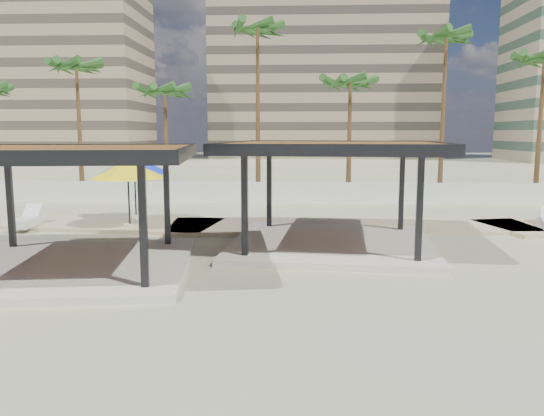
% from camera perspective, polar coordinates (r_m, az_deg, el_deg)
% --- Properties ---
extents(ground, '(200.00, 200.00, 0.00)m').
position_cam_1_polar(ground, '(17.09, 3.90, -6.24)').
color(ground, '#CBBA86').
rests_on(ground, ground).
extents(promenade, '(44.45, 7.97, 0.24)m').
position_cam_1_polar(promenade, '(24.69, 8.20, -1.71)').
color(promenade, '#C6B284').
rests_on(promenade, ground).
extents(boundary_wall, '(56.00, 0.30, 1.20)m').
position_cam_1_polar(boundary_wall, '(32.76, 3.37, 1.71)').
color(boundary_wall, silver).
rests_on(boundary_wall, ground).
extents(building_west, '(34.00, 16.00, 32.40)m').
position_cam_1_polar(building_west, '(94.90, -24.07, 14.07)').
color(building_west, '#937F60').
rests_on(building_west, ground).
extents(building_mid, '(38.00, 16.00, 30.40)m').
position_cam_1_polar(building_mid, '(95.19, 5.52, 14.09)').
color(building_mid, '#847259').
rests_on(building_mid, ground).
extents(pavilion_central, '(8.35, 8.35, 3.90)m').
position_cam_1_polar(pavilion_central, '(19.70, 6.54, 2.50)').
color(pavilion_central, beige).
rests_on(pavilion_central, ground).
extents(pavilion_west, '(8.46, 8.46, 3.82)m').
position_cam_1_polar(pavilion_west, '(17.28, -21.30, 1.08)').
color(pavilion_west, beige).
rests_on(pavilion_west, ground).
extents(umbrella_b, '(3.99, 3.99, 2.90)m').
position_cam_1_polar(umbrella_b, '(23.56, -15.26, 4.02)').
color(umbrella_b, beige).
rests_on(umbrella_b, promenade).
extents(umbrella_f, '(4.26, 4.26, 2.94)m').
position_cam_1_polar(umbrella_f, '(26.02, -14.59, 4.48)').
color(umbrella_f, beige).
rests_on(umbrella_f, promenade).
extents(lounger_a, '(1.00, 2.32, 0.85)m').
position_cam_1_polar(lounger_a, '(25.65, -24.90, -1.28)').
color(lounger_a, white).
rests_on(lounger_a, promenade).
extents(palm_b, '(3.00, 3.00, 9.41)m').
position_cam_1_polar(palm_b, '(38.39, -20.28, 13.59)').
color(palm_b, brown).
rests_on(palm_b, ground).
extents(palm_c, '(3.00, 3.00, 7.73)m').
position_cam_1_polar(palm_c, '(35.80, -11.47, 11.81)').
color(palm_c, brown).
rests_on(palm_c, ground).
extents(palm_d, '(3.00, 3.00, 11.75)m').
position_cam_1_polar(palm_d, '(36.09, -1.56, 17.96)').
color(palm_d, brown).
rests_on(palm_d, ground).
extents(palm_e, '(3.00, 3.00, 8.25)m').
position_cam_1_polar(palm_e, '(35.24, 8.42, 12.75)').
color(palm_e, brown).
rests_on(palm_e, ground).
extents(palm_f, '(3.00, 3.00, 11.03)m').
position_cam_1_polar(palm_f, '(36.80, 18.21, 16.32)').
color(palm_f, brown).
rests_on(palm_f, ground).
extents(palm_g, '(3.00, 3.00, 9.64)m').
position_cam_1_polar(palm_g, '(38.24, 27.23, 13.56)').
color(palm_g, brown).
rests_on(palm_g, ground).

